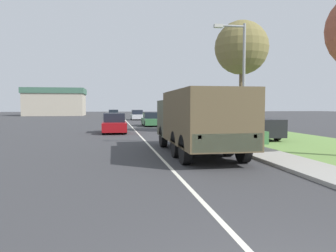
# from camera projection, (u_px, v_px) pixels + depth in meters

# --- Properties ---
(ground_plane) EXTENTS (180.00, 180.00, 0.00)m
(ground_plane) POSITION_uv_depth(u_px,v_px,m) (128.00, 122.00, 42.63)
(ground_plane) COLOR #38383A
(lane_centre_stripe) EXTENTS (0.12, 120.00, 0.00)m
(lane_centre_stripe) POSITION_uv_depth(u_px,v_px,m) (128.00, 122.00, 42.63)
(lane_centre_stripe) COLOR silver
(lane_centre_stripe) RESTS_ON ground
(sidewalk_right) EXTENTS (1.80, 120.00, 0.12)m
(sidewalk_right) POSITION_uv_depth(u_px,v_px,m) (162.00, 122.00, 43.38)
(sidewalk_right) COLOR #9E9B93
(sidewalk_right) RESTS_ON ground
(grass_strip_right) EXTENTS (7.00, 120.00, 0.02)m
(grass_strip_right) POSITION_uv_depth(u_px,v_px,m) (194.00, 122.00, 44.12)
(grass_strip_right) COLOR #6B9347
(grass_strip_right) RESTS_ON ground
(military_truck) EXTENTS (2.52, 7.78, 2.75)m
(military_truck) POSITION_uv_depth(u_px,v_px,m) (198.00, 119.00, 14.23)
(military_truck) COLOR #474C38
(military_truck) RESTS_ON ground
(car_nearest_ahead) EXTENTS (1.84, 4.24, 1.57)m
(car_nearest_ahead) POSITION_uv_depth(u_px,v_px,m) (114.00, 124.00, 25.87)
(car_nearest_ahead) COLOR maroon
(car_nearest_ahead) RESTS_ON ground
(car_second_ahead) EXTENTS (1.83, 4.69, 1.49)m
(car_second_ahead) POSITION_uv_depth(u_px,v_px,m) (152.00, 120.00, 35.09)
(car_second_ahead) COLOR #336B3D
(car_second_ahead) RESTS_ON ground
(car_third_ahead) EXTENTS (1.83, 4.34, 1.55)m
(car_third_ahead) POSITION_uv_depth(u_px,v_px,m) (137.00, 115.00, 50.99)
(car_third_ahead) COLOR #B7BABF
(car_third_ahead) RESTS_ON ground
(car_fourth_ahead) EXTENTS (1.87, 4.53, 1.50)m
(car_fourth_ahead) POSITION_uv_depth(u_px,v_px,m) (114.00, 114.00, 59.20)
(car_fourth_ahead) COLOR #336B3D
(car_fourth_ahead) RESTS_ON ground
(pickup_truck) EXTENTS (2.10, 5.71, 1.85)m
(pickup_truck) POSITION_uv_depth(u_px,v_px,m) (249.00, 124.00, 21.89)
(pickup_truck) COLOR black
(pickup_truck) RESTS_ON grass_strip_right
(lamp_post) EXTENTS (1.69, 0.24, 6.19)m
(lamp_post) POSITION_uv_depth(u_px,v_px,m) (240.00, 72.00, 16.76)
(lamp_post) COLOR gray
(lamp_post) RESTS_ON sidewalk_right
(tree_mid_right) EXTENTS (4.16, 4.16, 8.72)m
(tree_mid_right) POSITION_uv_depth(u_px,v_px,m) (241.00, 48.00, 25.41)
(tree_mid_right) COLOR brown
(tree_mid_right) RESTS_ON grass_strip_right
(utility_box) EXTENTS (0.55, 0.45, 0.70)m
(utility_box) POSITION_uv_depth(u_px,v_px,m) (262.00, 138.00, 18.01)
(utility_box) COLOR #3D7042
(utility_box) RESTS_ON grass_strip_right
(building_distant) EXTENTS (13.26, 9.72, 6.18)m
(building_distant) POSITION_uv_depth(u_px,v_px,m) (56.00, 102.00, 74.90)
(building_distant) COLOR #B2A893
(building_distant) RESTS_ON ground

